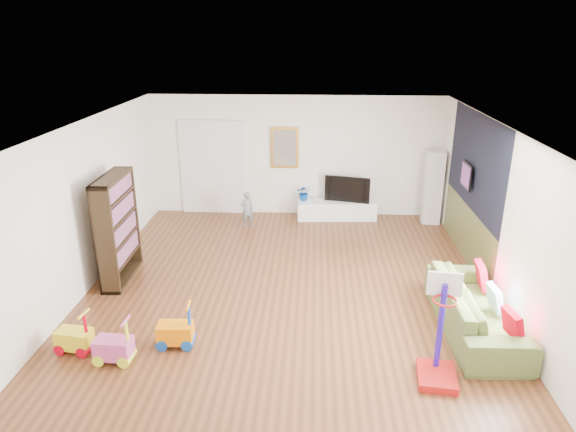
# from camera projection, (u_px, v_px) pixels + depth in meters

# --- Properties ---
(floor) EXTENTS (6.50, 7.50, 0.00)m
(floor) POSITION_uv_depth(u_px,v_px,m) (287.00, 290.00, 8.45)
(floor) COLOR brown
(floor) RESTS_ON ground
(ceiling) EXTENTS (6.50, 7.50, 0.00)m
(ceiling) POSITION_uv_depth(u_px,v_px,m) (287.00, 126.00, 7.52)
(ceiling) COLOR white
(ceiling) RESTS_ON ground
(wall_back) EXTENTS (6.50, 0.00, 2.70)m
(wall_back) POSITION_uv_depth(u_px,v_px,m) (296.00, 156.00, 11.50)
(wall_back) COLOR white
(wall_back) RESTS_ON ground
(wall_front) EXTENTS (6.50, 0.00, 2.70)m
(wall_front) POSITION_uv_depth(u_px,v_px,m) (263.00, 358.00, 4.47)
(wall_front) COLOR silver
(wall_front) RESTS_ON ground
(wall_left) EXTENTS (0.00, 7.50, 2.70)m
(wall_left) POSITION_uv_depth(u_px,v_px,m) (83.00, 209.00, 8.14)
(wall_left) COLOR silver
(wall_left) RESTS_ON ground
(wall_right) EXTENTS (0.00, 7.50, 2.70)m
(wall_right) POSITION_uv_depth(u_px,v_px,m) (499.00, 217.00, 7.82)
(wall_right) COLOR white
(wall_right) RESTS_ON ground
(navy_accent) EXTENTS (0.01, 3.20, 1.70)m
(navy_accent) POSITION_uv_depth(u_px,v_px,m) (476.00, 162.00, 8.96)
(navy_accent) COLOR black
(navy_accent) RESTS_ON wall_right
(olive_wainscot) EXTENTS (0.01, 3.20, 1.00)m
(olive_wainscot) POSITION_uv_depth(u_px,v_px,m) (466.00, 234.00, 9.43)
(olive_wainscot) COLOR brown
(olive_wainscot) RESTS_ON wall_right
(doorway) EXTENTS (1.45, 0.06, 2.10)m
(doorway) POSITION_uv_depth(u_px,v_px,m) (212.00, 169.00, 11.66)
(doorway) COLOR white
(doorway) RESTS_ON ground
(painting_back) EXTENTS (0.62, 0.06, 0.92)m
(painting_back) POSITION_uv_depth(u_px,v_px,m) (285.00, 148.00, 11.40)
(painting_back) COLOR gold
(painting_back) RESTS_ON wall_back
(artwork_right) EXTENTS (0.04, 0.56, 0.46)m
(artwork_right) POSITION_uv_depth(u_px,v_px,m) (467.00, 176.00, 9.26)
(artwork_right) COLOR #7F3F8C
(artwork_right) RESTS_ON wall_right
(media_console) EXTENTS (1.78, 0.55, 0.41)m
(media_console) POSITION_uv_depth(u_px,v_px,m) (337.00, 210.00, 11.54)
(media_console) COLOR white
(media_console) RESTS_ON ground
(tall_cabinet) EXTENTS (0.40, 0.40, 1.61)m
(tall_cabinet) POSITION_uv_depth(u_px,v_px,m) (433.00, 187.00, 11.13)
(tall_cabinet) COLOR silver
(tall_cabinet) RESTS_ON ground
(bookshelf) EXTENTS (0.36, 1.25, 1.82)m
(bookshelf) POSITION_uv_depth(u_px,v_px,m) (117.00, 229.00, 8.54)
(bookshelf) COLOR black
(bookshelf) RESTS_ON ground
(sofa) EXTENTS (0.95, 2.32, 0.67)m
(sofa) POSITION_uv_depth(u_px,v_px,m) (475.00, 308.00, 7.23)
(sofa) COLOR #586A32
(sofa) RESTS_ON ground
(basketball_hoop) EXTENTS (0.54, 0.62, 1.37)m
(basketball_hoop) POSITION_uv_depth(u_px,v_px,m) (442.00, 332.00, 6.05)
(basketball_hoop) COLOR #A91512
(basketball_hoop) RESTS_ON ground
(ride_on_yellow) EXTENTS (0.48, 0.34, 0.60)m
(ride_on_yellow) POSITION_uv_depth(u_px,v_px,m) (73.00, 332.00, 6.74)
(ride_on_yellow) COLOR yellow
(ride_on_yellow) RESTS_ON ground
(ride_on_orange) EXTENTS (0.49, 0.32, 0.63)m
(ride_on_orange) POSITION_uv_depth(u_px,v_px,m) (175.00, 326.00, 6.86)
(ride_on_orange) COLOR orange
(ride_on_orange) RESTS_ON ground
(ride_on_pink) EXTENTS (0.48, 0.31, 0.62)m
(ride_on_pink) POSITION_uv_depth(u_px,v_px,m) (113.00, 341.00, 6.53)
(ride_on_pink) COLOR #D4509E
(ride_on_pink) RESTS_ON ground
(child) EXTENTS (0.34, 0.30, 0.78)m
(child) POSITION_uv_depth(u_px,v_px,m) (247.00, 209.00, 11.02)
(child) COLOR slate
(child) RESTS_ON ground
(tv) EXTENTS (1.01, 0.37, 0.58)m
(tv) POSITION_uv_depth(u_px,v_px,m) (348.00, 188.00, 11.42)
(tv) COLOR black
(tv) RESTS_ON media_console
(vase_plant) EXTENTS (0.33, 0.29, 0.36)m
(vase_plant) POSITION_uv_depth(u_px,v_px,m) (304.00, 192.00, 11.49)
(vase_plant) COLOR #03398F
(vase_plant) RESTS_ON media_console
(pillow_left) EXTENTS (0.16, 0.38, 0.36)m
(pillow_left) POSITION_uv_depth(u_px,v_px,m) (513.00, 324.00, 6.50)
(pillow_left) COLOR #B70014
(pillow_left) RESTS_ON sofa
(pillow_center) EXTENTS (0.12, 0.36, 0.35)m
(pillow_center) POSITION_uv_depth(u_px,v_px,m) (495.00, 298.00, 7.12)
(pillow_center) COLOR white
(pillow_center) RESTS_ON sofa
(pillow_right) EXTENTS (0.13, 0.40, 0.39)m
(pillow_right) POSITION_uv_depth(u_px,v_px,m) (482.00, 275.00, 7.77)
(pillow_right) COLOR #B4061E
(pillow_right) RESTS_ON sofa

